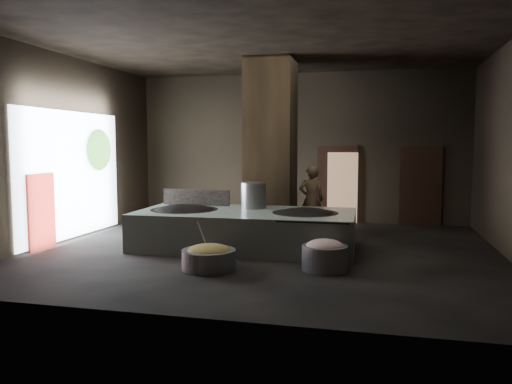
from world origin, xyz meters
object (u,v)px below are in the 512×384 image
(wok_left, at_px, (184,213))
(meat_basin, at_px, (325,258))
(wok_right, at_px, (305,217))
(cook, at_px, (311,200))
(stock_pot, at_px, (253,196))
(veg_basin, at_px, (209,259))
(hearth_platform, at_px, (245,230))

(wok_left, relative_size, meat_basin, 1.80)
(wok_right, relative_size, cook, 0.80)
(stock_pot, bearing_deg, wok_left, -158.20)
(cook, relative_size, veg_basin, 1.76)
(wok_right, bearing_deg, stock_pot, 158.96)
(cook, distance_m, meat_basin, 3.98)
(stock_pot, distance_m, veg_basin, 2.77)
(meat_basin, bearing_deg, wok_right, 110.06)
(hearth_platform, bearing_deg, meat_basin, -40.59)
(hearth_platform, bearing_deg, veg_basin, -96.03)
(meat_basin, bearing_deg, hearth_platform, 140.74)
(wok_left, xyz_separation_m, wok_right, (2.80, 0.10, 0.00))
(stock_pot, bearing_deg, veg_basin, -94.81)
(hearth_platform, height_order, cook, cook)
(cook, bearing_deg, stock_pot, 40.14)
(veg_basin, bearing_deg, cook, 72.38)
(hearth_platform, xyz_separation_m, cook, (1.20, 2.26, 0.47))
(wok_left, height_order, stock_pot, stock_pot)
(wok_left, xyz_separation_m, cook, (2.65, 2.31, 0.14))
(hearth_platform, xyz_separation_m, stock_pot, (0.05, 0.55, 0.71))
(cook, distance_m, veg_basin, 4.57)
(hearth_platform, relative_size, wok_left, 3.17)
(wok_right, bearing_deg, veg_basin, -125.95)
(wok_left, bearing_deg, meat_basin, -24.42)
(stock_pot, bearing_deg, meat_basin, -48.45)
(hearth_platform, height_order, veg_basin, hearth_platform)
(wok_right, distance_m, meat_basin, 1.82)
(wok_left, height_order, cook, cook)
(meat_basin, bearing_deg, veg_basin, -168.03)
(wok_right, height_order, cook, cook)
(hearth_platform, xyz_separation_m, wok_right, (1.35, 0.05, 0.33))
(stock_pot, distance_m, meat_basin, 3.00)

